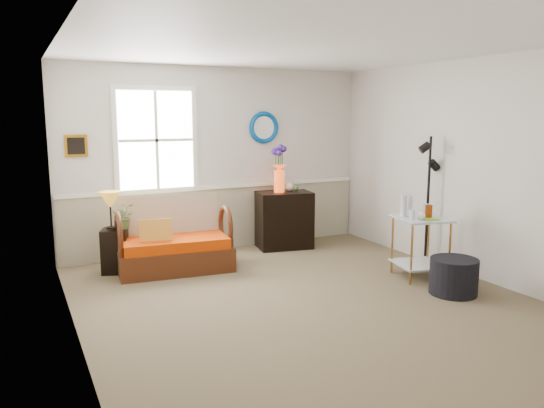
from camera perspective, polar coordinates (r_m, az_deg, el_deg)
name	(u,v)px	position (r m, az deg, el deg)	size (l,w,h in m)	color
floor	(305,301)	(5.68, 3.59, -10.40)	(4.50, 5.00, 0.01)	brown
ceiling	(308,46)	(5.38, 3.89, 16.63)	(4.50, 5.00, 0.01)	white
walls	(307,179)	(5.37, 3.73, 2.74)	(4.51, 5.01, 2.60)	beige
wainscot	(220,218)	(7.73, -5.57, -1.55)	(4.46, 0.02, 0.90)	tan
chair_rail	(220,186)	(7.64, -5.60, 1.89)	(4.46, 0.04, 0.06)	white
window	(156,140)	(7.31, -12.34, 6.72)	(1.14, 0.06, 1.44)	white
picture	(76,146)	(7.15, -20.34, 5.88)	(0.28, 0.03, 0.28)	#BA7A17
mirror	(264,128)	(7.86, -0.90, 8.22)	(0.47, 0.47, 0.07)	#0166C0
loveseat	(174,235)	(6.76, -10.50, -3.26)	(1.39, 0.79, 0.91)	#5D240E
throw_pillow	(156,235)	(6.63, -12.38, -3.27)	(0.39, 0.10, 0.39)	#BE6713
lamp_stand	(115,251)	(6.87, -16.51, -4.84)	(0.31, 0.31, 0.55)	black
table_lamp	(111,211)	(6.75, -16.98, -0.70)	(0.26, 0.26, 0.47)	gold
potted_plant	(124,219)	(6.77, -15.63, -1.54)	(0.29, 0.32, 0.25)	#4A6A36
cabinet	(284,220)	(7.78, 1.32, -1.71)	(0.77, 0.50, 0.83)	black
flower_vase	(279,169)	(7.65, 0.78, 3.75)	(0.19, 0.19, 0.66)	#E94916
side_table	(420,248)	(6.61, 15.65, -4.55)	(0.58, 0.58, 0.73)	#B47D38
tabletop_items	(418,207)	(6.52, 15.48, -0.28)	(0.44, 0.44, 0.26)	silver
floor_lamp	(428,202)	(7.09, 16.41, 0.25)	(0.24, 0.24, 1.67)	black
ottoman	(454,276)	(6.16, 18.96, -7.37)	(0.51, 0.51, 0.40)	black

